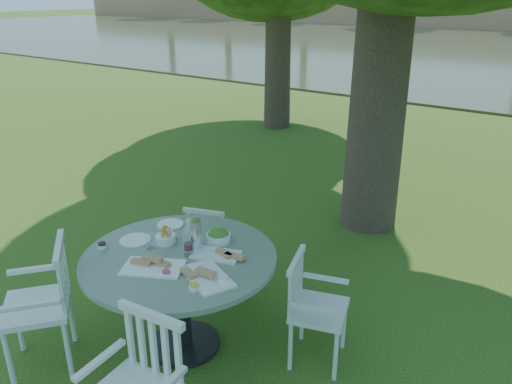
% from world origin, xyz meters
% --- Properties ---
extents(ground, '(140.00, 140.00, 0.00)m').
position_xyz_m(ground, '(0.00, 0.00, 0.00)').
color(ground, '#203D0C').
rests_on(ground, ground).
extents(table, '(1.46, 1.46, 0.83)m').
position_xyz_m(table, '(0.24, -1.12, 0.68)').
color(table, black).
rests_on(table, ground).
extents(chair_ne, '(0.51, 0.53, 0.85)m').
position_xyz_m(chair_ne, '(1.09, -0.65, 0.50)').
color(chair_ne, silver).
rests_on(chair_ne, ground).
extents(chair_nw, '(0.50, 0.49, 0.80)m').
position_xyz_m(chair_nw, '(-0.23, -0.26, 0.47)').
color(chair_nw, silver).
rests_on(chair_nw, ground).
extents(chair_sw, '(0.68, 0.68, 0.99)m').
position_xyz_m(chair_sw, '(-0.43, -1.81, 0.58)').
color(chair_sw, silver).
rests_on(chair_sw, ground).
extents(chair_se, '(0.52, 0.49, 0.94)m').
position_xyz_m(chair_se, '(0.72, -1.96, 0.55)').
color(chair_se, silver).
rests_on(chair_se, ground).
extents(tableware, '(1.21, 0.91, 0.23)m').
position_xyz_m(tableware, '(0.24, -1.05, 0.87)').
color(tableware, white).
rests_on(tableware, table).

